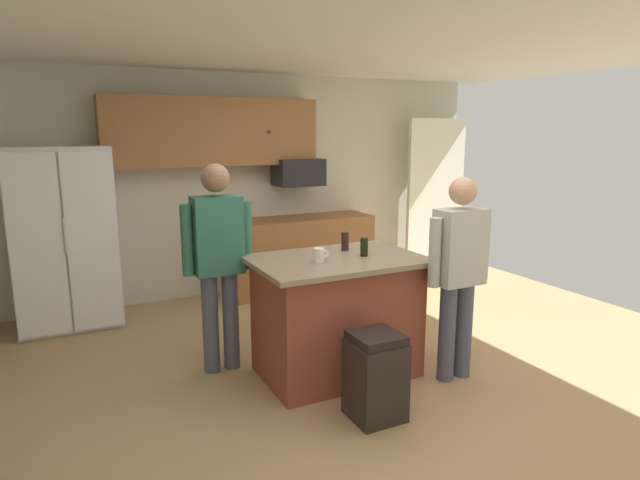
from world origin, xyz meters
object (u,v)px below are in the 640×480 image
person_guest_left (218,254)px  mug_blue_stoneware (319,255)px  kitchen_island (337,315)px  glass_short_whisky (345,241)px  glass_dark_ale (364,247)px  refrigerator (64,238)px  person_elder_center (459,266)px  microwave_over_range (298,172)px  trash_bin (375,376)px

person_guest_left → mug_blue_stoneware: size_ratio=13.40×
kitchen_island → person_guest_left: size_ratio=0.78×
person_guest_left → glass_short_whisky: size_ratio=11.02×
person_guest_left → glass_dark_ale: person_guest_left is taller
refrigerator → person_elder_center: refrigerator is taller
refrigerator → glass_short_whisky: refrigerator is taller
microwave_over_range → kitchen_island: 2.60m
kitchen_island → mug_blue_stoneware: mug_blue_stoneware is taller
refrigerator → glass_short_whisky: size_ratio=11.68×
microwave_over_range → person_elder_center: size_ratio=0.35×
refrigerator → person_guest_left: size_ratio=1.06×
person_elder_center → kitchen_island: bearing=0.0°
kitchen_island → person_elder_center: person_elder_center is taller
person_guest_left → microwave_over_range: bearing=80.4°
person_guest_left → trash_bin: 1.56m
mug_blue_stoneware → person_guest_left: bearing=139.2°
person_guest_left → refrigerator: bearing=152.1°
glass_dark_ale → person_elder_center: bearing=-37.8°
mug_blue_stoneware → glass_dark_ale: glass_dark_ale is taller
mug_blue_stoneware → glass_short_whisky: glass_short_whisky is taller
trash_bin → kitchen_island: bearing=82.8°
microwave_over_range → trash_bin: bearing=-104.8°
microwave_over_range → mug_blue_stoneware: (-0.90, -2.38, -0.43)m
microwave_over_range → refrigerator: bearing=-177.4°
person_guest_left → trash_bin: person_guest_left is taller
refrigerator → microwave_over_range: 2.66m
glass_dark_ale → glass_short_whisky: bearing=98.0°
microwave_over_range → mug_blue_stoneware: bearing=-110.7°
microwave_over_range → person_elder_center: microwave_over_range is taller
kitchen_island → glass_dark_ale: bearing=-11.3°
glass_short_whisky → glass_dark_ale: bearing=-82.0°
kitchen_island → person_guest_left: 1.06m
refrigerator → person_elder_center: bearing=-45.0°
mug_blue_stoneware → trash_bin: bearing=-81.7°
microwave_over_range → glass_dark_ale: microwave_over_range is taller
glass_dark_ale → refrigerator: bearing=133.3°
mug_blue_stoneware → glass_dark_ale: 0.41m
person_elder_center → glass_short_whisky: bearing=-17.0°
mug_blue_stoneware → kitchen_island: bearing=19.4°
person_elder_center → mug_blue_stoneware: bearing=8.4°
person_elder_center → microwave_over_range: bearing=-56.5°
refrigerator → mug_blue_stoneware: size_ratio=14.20×
trash_bin → microwave_over_range: bearing=75.2°
person_guest_left → glass_short_whisky: person_guest_left is taller
microwave_over_range → glass_dark_ale: 2.44m
kitchen_island → glass_short_whisky: bearing=48.0°
refrigerator → kitchen_island: size_ratio=1.35×
person_elder_center → trash_bin: size_ratio=2.63×
kitchen_island → person_elder_center: 1.03m
mug_blue_stoneware → person_elder_center: bearing=-23.3°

